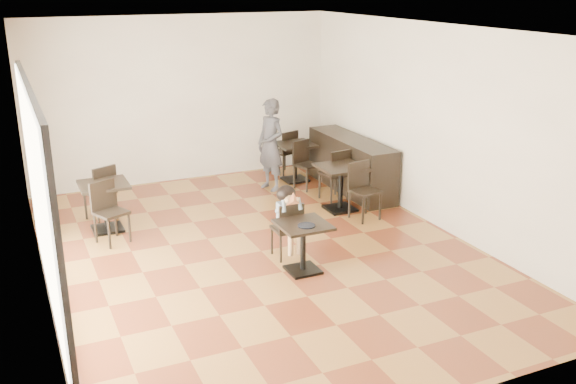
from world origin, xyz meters
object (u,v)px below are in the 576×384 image
cafe_table_mid (341,188)px  chair_back_b (307,165)px  chair_left_b (111,213)px  adult_patron (271,145)px  chair_mid_b (365,192)px  cafe_table_back (295,162)px  chair_back_a (284,152)px  child (287,222)px  chair_left_a (100,192)px  child_chair (287,229)px  chair_mid_a (334,174)px  child_table (303,248)px  cafe_table_left (106,207)px

cafe_table_mid → chair_back_b: chair_back_b is taller
chair_left_b → chair_back_b: 4.03m
adult_patron → cafe_table_mid: size_ratio=2.19×
adult_patron → chair_mid_b: 2.30m
adult_patron → chair_left_b: 3.53m
cafe_table_back → chair_back_a: (-0.00, 0.54, 0.08)m
chair_left_b → chair_back_b: chair_left_b is taller
child → chair_left_a: 3.46m
chair_left_b → cafe_table_mid: bearing=-26.7°
chair_mid_b → child: bearing=-163.2°
child_chair → chair_left_b: size_ratio=0.90×
cafe_table_back → chair_mid_a: (0.16, -1.32, 0.10)m
chair_mid_a → chair_back_a: 1.87m
cafe_table_mid → child_table: bearing=-130.2°
chair_mid_b → chair_left_b: 4.08m
cafe_table_mid → chair_left_b: bearing=177.7°
chair_back_b → child: bearing=-139.0°
adult_patron → chair_left_a: (-3.21, -0.31, -0.40)m
adult_patron → chair_mid_a: size_ratio=1.82×
cafe_table_mid → chair_mid_a: bearing=73.7°
child_table → adult_patron: 3.71m
chair_left_b → chair_mid_a: bearing=-18.8°
child_table → child: (0.00, 0.55, 0.18)m
adult_patron → cafe_table_left: (-3.21, -0.86, -0.48)m
cafe_table_back → chair_mid_a: bearing=-83.3°
child → chair_mid_a: 2.67m
chair_left_b → chair_mid_b: bearing=-34.3°
chair_left_a → chair_back_b: (3.86, 0.06, -0.02)m
chair_mid_b → cafe_table_left: bearing=154.1°
chair_left_b → cafe_table_left: bearing=65.7°
cafe_table_mid → chair_mid_b: (0.16, -0.55, 0.08)m
child → cafe_table_left: size_ratio=1.36×
chair_back_a → cafe_table_mid: bearing=72.2°
child_table → chair_left_a: bearing=124.3°
chair_mid_b → child_chair: bearing=-163.2°
child_table → chair_back_a: (1.66, 4.37, 0.10)m
adult_patron → cafe_table_back: (0.65, 0.30, -0.49)m
cafe_table_mid → chair_mid_a: size_ratio=0.83×
child_chair → chair_mid_a: bearing=-132.8°
cafe_table_back → chair_left_b: (-3.86, -1.71, 0.09)m
cafe_table_mid → chair_left_a: (-3.86, 1.26, 0.08)m
chair_mid_a → child: bearing=38.6°
child_chair → cafe_table_back: child_chair is taller
child → chair_back_b: child is taller
cafe_table_mid → chair_mid_b: 0.58m
child_chair → adult_patron: (1.01, 2.98, 0.44)m
cafe_table_mid → chair_back_a: chair_back_a is taller
chair_left_b → chair_back_a: 4.47m
chair_back_a → chair_back_b: (0.00, -1.09, 0.00)m
child_table → chair_mid_a: (1.82, 2.51, 0.12)m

